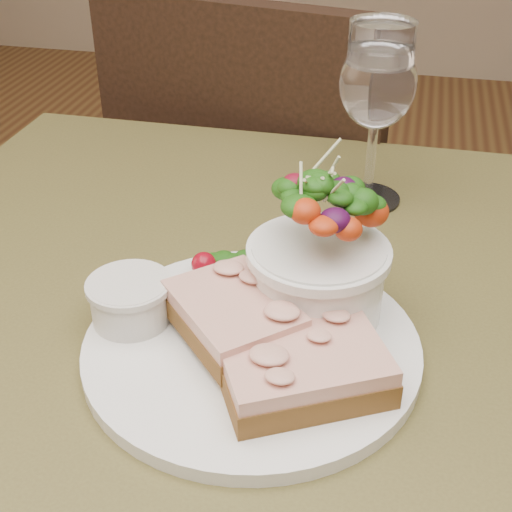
% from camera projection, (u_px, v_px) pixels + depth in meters
% --- Properties ---
extents(cafe_table, '(0.80, 0.80, 0.75)m').
position_uv_depth(cafe_table, '(266.00, 421.00, 0.63)').
color(cafe_table, '#48411E').
rests_on(cafe_table, ground).
extents(chair_far, '(0.50, 0.50, 0.90)m').
position_uv_depth(chair_far, '(279.00, 311.00, 1.35)').
color(chair_far, black).
rests_on(chair_far, ground).
extents(dinner_plate, '(0.26, 0.26, 0.01)m').
position_uv_depth(dinner_plate, '(252.00, 347.00, 0.55)').
color(dinner_plate, white).
rests_on(dinner_plate, cafe_table).
extents(sandwich_front, '(0.14, 0.13, 0.03)m').
position_uv_depth(sandwich_front, '(302.00, 366.00, 0.50)').
color(sandwich_front, '#4C3314').
rests_on(sandwich_front, dinner_plate).
extents(sandwich_back, '(0.12, 0.13, 0.03)m').
position_uv_depth(sandwich_back, '(234.00, 315.00, 0.54)').
color(sandwich_back, '#4C3314').
rests_on(sandwich_back, dinner_plate).
extents(ramekin, '(0.06, 0.06, 0.04)m').
position_uv_depth(ramekin, '(130.00, 299.00, 0.56)').
color(ramekin, silver).
rests_on(ramekin, dinner_plate).
extents(salad_bowl, '(0.10, 0.10, 0.13)m').
position_uv_depth(salad_bowl, '(319.00, 249.00, 0.55)').
color(salad_bowl, white).
rests_on(salad_bowl, dinner_plate).
extents(garnish, '(0.05, 0.04, 0.02)m').
position_uv_depth(garnish, '(217.00, 265.00, 0.62)').
color(garnish, '#14380A').
rests_on(garnish, dinner_plate).
extents(wine_glass, '(0.08, 0.08, 0.18)m').
position_uv_depth(wine_glass, '(377.00, 89.00, 0.70)').
color(wine_glass, white).
rests_on(wine_glass, cafe_table).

